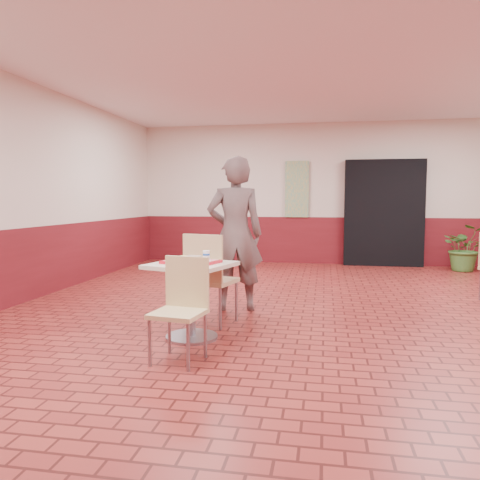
% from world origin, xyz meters
% --- Properties ---
extents(room_shell, '(8.01, 10.01, 3.01)m').
position_xyz_m(room_shell, '(0.00, 0.00, 1.50)').
color(room_shell, maroon).
rests_on(room_shell, ground).
extents(wainscot_band, '(8.00, 10.00, 1.00)m').
position_xyz_m(wainscot_band, '(0.00, 0.00, 0.50)').
color(wainscot_band, '#5A1117').
rests_on(wainscot_band, ground).
extents(corridor_doorway, '(1.60, 0.22, 2.20)m').
position_xyz_m(corridor_doorway, '(1.20, 4.88, 1.10)').
color(corridor_doorway, black).
rests_on(corridor_doorway, ground).
extents(promo_poster, '(0.50, 0.03, 1.20)m').
position_xyz_m(promo_poster, '(-0.60, 4.94, 1.60)').
color(promo_poster, gray).
rests_on(promo_poster, wainscot_band).
extents(main_table, '(0.72, 0.72, 0.76)m').
position_xyz_m(main_table, '(-1.29, -0.78, 0.51)').
color(main_table, beige).
rests_on(main_table, ground).
extents(chair_main_front, '(0.47, 0.47, 0.89)m').
position_xyz_m(chair_main_front, '(-1.20, -1.38, 0.50)').
color(chair_main_front, '#DDC284').
rests_on(chair_main_front, ground).
extents(chair_main_back, '(0.57, 0.57, 1.01)m').
position_xyz_m(chair_main_back, '(-1.24, -0.28, 0.57)').
color(chair_main_back, tan).
rests_on(chair_main_back, ground).
extents(customer, '(0.79, 0.61, 1.91)m').
position_xyz_m(customer, '(-1.10, 0.49, 0.95)').
color(customer, brown).
rests_on(customer, ground).
extents(serving_tray, '(0.50, 0.39, 0.03)m').
position_xyz_m(serving_tray, '(-1.29, -0.78, 0.77)').
color(serving_tray, red).
rests_on(serving_tray, main_table).
extents(ring_donut, '(0.11, 0.11, 0.03)m').
position_xyz_m(ring_donut, '(-1.40, -0.68, 0.80)').
color(ring_donut, '#EBC555').
rests_on(ring_donut, serving_tray).
extents(long_john_donut, '(0.17, 0.09, 0.05)m').
position_xyz_m(long_john_donut, '(-1.25, -0.81, 0.81)').
color(long_john_donut, '#BF7937').
rests_on(long_john_donut, serving_tray).
extents(paper_cup, '(0.07, 0.07, 0.09)m').
position_xyz_m(paper_cup, '(-1.16, -0.69, 0.83)').
color(paper_cup, white).
rests_on(paper_cup, serving_tray).
extents(potted_plant, '(0.88, 0.79, 0.91)m').
position_xyz_m(potted_plant, '(2.67, 4.39, 0.46)').
color(potted_plant, '#3E712D').
rests_on(potted_plant, ground).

